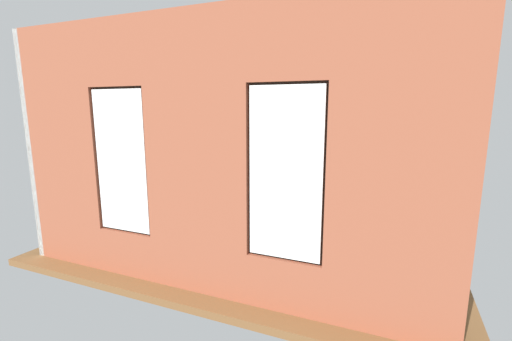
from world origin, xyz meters
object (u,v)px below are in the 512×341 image
object	(u,v)px
couch_left	(392,224)
potted_plant_mid_room_small	(332,199)
papasan_chair	(299,188)
tv_flatscreen	(149,177)
coffee_table	(253,205)
potted_plant_corner_far_left	(404,250)
couch_by_window	(234,249)
media_console	(150,206)
candle_jar	(272,199)
remote_gray	(248,199)
potted_plant_foreground_right	(214,171)
potted_plant_near_tv	(137,188)
cup_ceramic	(255,202)

from	to	relation	value
couch_left	potted_plant_mid_room_small	bearing A→B (deg)	-129.57
papasan_chair	couch_left	bearing A→B (deg)	144.00
tv_flatscreen	coffee_table	bearing A→B (deg)	-169.05
potted_plant_corner_far_left	couch_by_window	bearing A→B (deg)	-2.59
potted_plant_corner_far_left	tv_flatscreen	bearing A→B (deg)	-18.16
media_console	tv_flatscreen	size ratio (longest dim) A/B	0.86
media_console	potted_plant_mid_room_small	size ratio (longest dim) A/B	1.66
candle_jar	potted_plant_corner_far_left	bearing A→B (deg)	137.70
candle_jar	remote_gray	bearing A→B (deg)	4.25
couch_left	candle_jar	bearing A→B (deg)	-96.61
couch_left	remote_gray	distance (m)	2.77
candle_jar	papasan_chair	distance (m)	1.44
couch_left	candle_jar	world-z (taller)	couch_left
couch_by_window	potted_plant_corner_far_left	size ratio (longest dim) A/B	1.59
couch_left	remote_gray	xyz separation A→B (m)	(2.77, -0.04, 0.14)
remote_gray	potted_plant_foreground_right	size ratio (longest dim) A/B	0.18
remote_gray	potted_plant_foreground_right	xyz separation A→B (m)	(1.76, -1.71, 0.16)
potted_plant_near_tv	potted_plant_corner_far_left	bearing A→B (deg)	171.38
tv_flatscreen	potted_plant_corner_far_left	xyz separation A→B (m)	(-4.98, 1.63, -0.14)
remote_gray	potted_plant_near_tv	world-z (taller)	potted_plant_near_tv
tv_flatscreen	potted_plant_foreground_right	size ratio (longest dim) A/B	1.27
coffee_table	papasan_chair	world-z (taller)	papasan_chair
coffee_table	candle_jar	world-z (taller)	candle_jar
candle_jar	potted_plant_foreground_right	size ratio (longest dim) A/B	0.12
potted_plant_corner_far_left	papasan_chair	bearing A→B (deg)	-58.38
coffee_table	potted_plant_foreground_right	xyz separation A→B (m)	(1.92, -1.81, 0.23)
couch_left	tv_flatscreen	xyz separation A→B (m)	(4.83, 0.48, 0.54)
potted_plant_foreground_right	remote_gray	bearing A→B (deg)	135.77
coffee_table	candle_jar	size ratio (longest dim) A/B	11.40
cup_ceramic	coffee_table	bearing A→B (deg)	-49.91
potted_plant_corner_far_left	potted_plant_near_tv	xyz separation A→B (m)	(4.44, -0.67, 0.16)
couch_by_window	potted_plant_corner_far_left	xyz separation A→B (m)	(-2.22, 0.10, 0.40)
couch_by_window	papasan_chair	distance (m)	3.52
cup_ceramic	media_console	distance (m)	2.35
coffee_table	potted_plant_mid_room_small	distance (m)	1.67
coffee_table	remote_gray	bearing A→B (deg)	-30.71
couch_left	papasan_chair	size ratio (longest dim) A/B	1.89
couch_left	potted_plant_corner_far_left	world-z (taller)	potted_plant_corner_far_left
papasan_chair	media_console	bearing A→B (deg)	35.98
media_console	potted_plant_foreground_right	distance (m)	2.29
candle_jar	potted_plant_corner_far_left	xyz separation A→B (m)	(-2.41, 2.19, 0.22)
potted_plant_foreground_right	couch_by_window	bearing A→B (deg)	123.11
tv_flatscreen	potted_plant_foreground_right	distance (m)	2.27
coffee_table	potted_plant_mid_room_small	size ratio (longest dim) A/B	2.00
couch_by_window	cup_ceramic	bearing A→B (deg)	-76.47
remote_gray	tv_flatscreen	xyz separation A→B (m)	(2.06, 0.52, 0.41)
potted_plant_foreground_right	papasan_chair	bearing A→B (deg)	174.26
coffee_table	media_console	distance (m)	2.27
candle_jar	tv_flatscreen	size ratio (longest dim) A/B	0.09
potted_plant_near_tv	potted_plant_foreground_right	size ratio (longest dim) A/B	1.56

